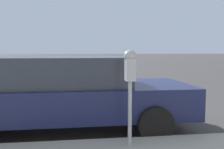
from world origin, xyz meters
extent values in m
plane|color=#3D3A3A|center=(0.00, 0.00, 0.00)|extent=(220.00, 220.00, 0.00)
cylinder|color=gray|center=(-2.56, -0.40, 0.65)|extent=(0.06, 0.06, 1.01)
cube|color=gray|center=(-2.56, -0.40, 1.32)|extent=(0.20, 0.14, 0.34)
sphere|color=gray|center=(-2.56, -0.40, 1.52)|extent=(0.19, 0.19, 0.19)
cube|color=#B21919|center=(-2.46, -0.40, 1.28)|extent=(0.01, 0.11, 0.12)
cube|color=black|center=(-2.46, -0.40, 1.40)|extent=(0.01, 0.10, 0.08)
cube|color=#14193D|center=(-1.14, 0.57, 0.62)|extent=(1.96, 4.90, 0.60)
cube|color=#232833|center=(-1.14, 0.77, 1.20)|extent=(1.71, 2.75, 0.56)
cylinder|color=black|center=(-0.17, -0.94, 0.32)|extent=(0.22, 0.64, 0.64)
cylinder|color=black|center=(-2.10, -0.95, 0.32)|extent=(0.22, 0.64, 0.64)
cylinder|color=black|center=(-0.18, 2.09, 0.32)|extent=(0.22, 0.64, 0.64)
camera|label=1|loc=(-6.43, 0.42, 1.61)|focal=42.00mm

